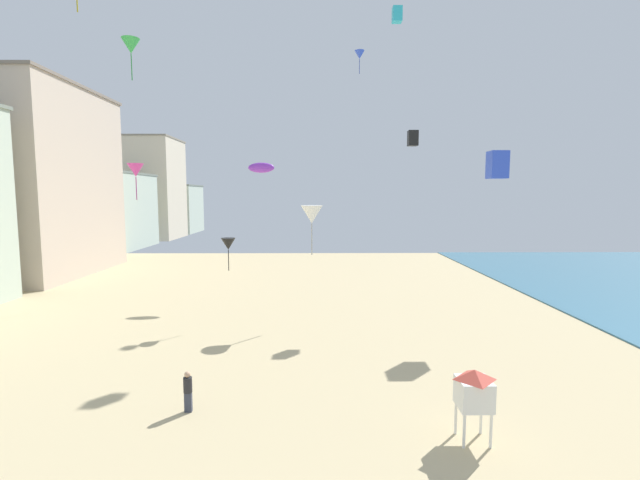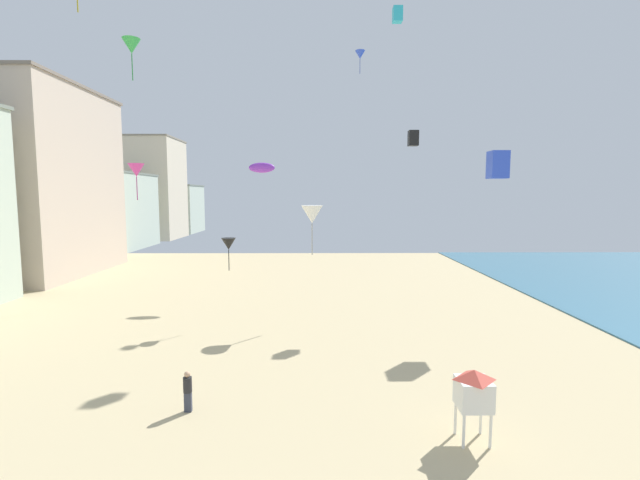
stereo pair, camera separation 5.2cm
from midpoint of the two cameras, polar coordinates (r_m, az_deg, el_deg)
boardwalk_hotel_mid at (r=57.73m, az=-35.51°, el=6.13°), size 17.75×17.61×19.80m
boardwalk_hotel_far at (r=76.34m, az=-26.11°, el=3.35°), size 10.38×18.85×12.05m
boardwalk_hotel_distant at (r=93.51m, az=-21.26°, el=6.18°), size 11.63×12.45×19.53m
boardwalk_hotel_furthest at (r=106.88m, az=-18.51°, el=3.85°), size 11.38×12.64×10.85m
kite_flyer at (r=18.99m, az=-16.75°, el=-17.95°), size 0.34×0.34×1.64m
lifeguard_stand at (r=16.85m, az=19.16°, el=-17.77°), size 1.10×1.10×2.55m
kite_black_delta at (r=29.56m, az=-11.80°, el=-0.51°), size 0.95×0.95×2.16m
kite_blue_box at (r=30.62m, az=21.86°, el=8.99°), size 1.10×1.10×1.73m
kite_purple_parafoil at (r=38.41m, az=-7.62°, el=9.23°), size 2.22×0.62×0.86m
kite_blue_delta at (r=41.38m, az=5.08°, el=22.69°), size 0.85×0.85×1.93m
kite_cyan_box at (r=36.48m, az=9.87°, el=26.72°), size 0.68×0.68×1.07m
kite_black_box at (r=33.17m, az=11.84°, el=12.72°), size 0.69×0.69×1.09m
kite_white_delta at (r=29.42m, az=-1.12°, el=3.31°), size 1.46×1.46×3.31m
kite_green_delta at (r=41.39m, az=-23.25°, el=21.99°), size 1.43×1.43×3.25m
kite_magenta_delta at (r=40.20m, az=-22.72°, el=8.30°), size 1.33×1.33×3.03m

